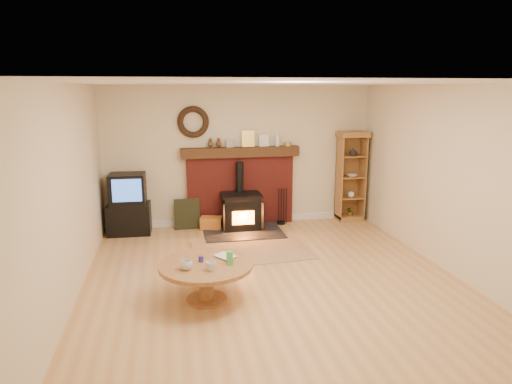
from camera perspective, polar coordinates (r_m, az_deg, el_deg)
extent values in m
plane|color=tan|center=(6.33, 2.01, -10.82)|extent=(5.50, 5.50, 0.00)
cube|color=beige|center=(8.59, -2.06, 4.52)|extent=(5.00, 0.02, 2.60)
cube|color=beige|center=(3.41, 12.76, -8.68)|extent=(5.00, 0.02, 2.60)
cube|color=beige|center=(5.90, -22.28, -0.24)|extent=(0.02, 5.50, 2.60)
cube|color=beige|center=(6.93, 22.69, 1.54)|extent=(0.02, 5.50, 2.60)
cube|color=white|center=(5.80, 2.22, 13.45)|extent=(5.00, 5.50, 0.02)
cube|color=white|center=(8.83, -1.98, -3.49)|extent=(5.00, 0.04, 0.12)
torus|color=black|center=(8.37, -7.86, 8.67)|extent=(0.57, 0.11, 0.57)
cube|color=maroon|center=(8.63, -1.95, 0.17)|extent=(2.00, 0.15, 1.30)
cube|color=#341D10|center=(8.47, -1.95, 5.01)|extent=(2.20, 0.22, 0.18)
cube|color=#999999|center=(8.43, -3.32, 6.06)|extent=(0.13, 0.05, 0.14)
cube|color=gold|center=(8.49, -0.99, 6.67)|extent=(0.24, 0.06, 0.30)
cube|color=white|center=(8.55, 1.00, 6.45)|extent=(0.18, 0.05, 0.22)
cylinder|color=white|center=(8.59, 2.67, 6.46)|extent=(0.08, 0.08, 0.22)
cylinder|color=gold|center=(8.65, 3.96, 5.99)|extent=(0.14, 0.14, 0.07)
cube|color=black|center=(8.24, -1.63, -5.01)|extent=(1.40, 1.00, 0.03)
cube|color=black|center=(8.34, -1.87, -2.52)|extent=(0.65, 0.47, 0.61)
cube|color=black|center=(8.26, -1.88, -0.35)|extent=(0.72, 0.51, 0.04)
cylinder|color=black|center=(8.34, -2.06, 1.88)|extent=(0.14, 0.14, 0.56)
cube|color=orange|center=(8.12, -1.59, -3.25)|extent=(0.39, 0.02, 0.24)
cube|color=black|center=(8.13, -3.74, -3.11)|extent=(0.16, 0.21, 0.49)
cube|color=black|center=(8.22, 0.40, -2.90)|extent=(0.16, 0.21, 0.49)
cube|color=brown|center=(7.36, -0.55, -7.29)|extent=(1.90, 1.37, 0.01)
cube|color=black|center=(8.45, -15.54, -3.22)|extent=(0.76, 0.54, 0.54)
cube|color=black|center=(8.33, -15.76, 0.38)|extent=(0.63, 0.53, 0.54)
cube|color=#2D5BB5|center=(8.06, -15.85, 0.17)|extent=(0.49, 0.03, 0.39)
cube|color=olive|center=(9.22, 11.54, -3.11)|extent=(0.50, 0.36, 0.10)
cube|color=olive|center=(9.20, 11.36, 1.95)|extent=(0.50, 0.02, 1.59)
cube|color=olive|center=(8.95, 10.35, 1.70)|extent=(0.02, 0.36, 1.59)
cube|color=olive|center=(9.14, 13.16, 1.80)|extent=(0.02, 0.36, 1.59)
cube|color=olive|center=(8.92, 12.01, 7.09)|extent=(0.56, 0.40, 0.10)
cube|color=olive|center=(9.12, 11.66, -0.66)|extent=(0.46, 0.32, 0.02)
cube|color=olive|center=(9.04, 11.77, 1.86)|extent=(0.46, 0.32, 0.02)
cube|color=olive|center=(8.97, 11.89, 4.43)|extent=(0.46, 0.32, 0.02)
imported|color=white|center=(8.91, 12.04, 4.94)|extent=(0.15, 0.15, 0.16)
imported|color=white|center=(8.99, 11.90, 2.02)|extent=(0.20, 0.20, 0.05)
sphere|color=white|center=(9.06, 11.80, -0.30)|extent=(0.12, 0.12, 0.12)
imported|color=green|center=(9.14, 11.70, -2.31)|extent=(0.17, 0.15, 0.19)
cube|color=gold|center=(8.43, -5.61, -3.91)|extent=(0.43, 0.33, 0.24)
cube|color=black|center=(8.50, -8.61, -2.73)|extent=(0.47, 0.13, 0.56)
cylinder|color=black|center=(8.77, 3.13, -3.89)|extent=(0.16, 0.16, 0.04)
cylinder|color=black|center=(8.67, 2.84, -1.82)|extent=(0.02, 0.02, 0.70)
cylinder|color=black|center=(8.68, 3.16, -1.80)|extent=(0.02, 0.02, 0.70)
cylinder|color=black|center=(8.70, 3.48, -1.78)|extent=(0.02, 0.02, 0.70)
cylinder|color=black|center=(8.71, 3.80, -1.77)|extent=(0.02, 0.02, 0.70)
cylinder|color=brown|center=(5.77, -6.18, -13.16)|extent=(0.50, 0.50, 0.03)
cylinder|color=brown|center=(5.68, -6.23, -11.22)|extent=(0.18, 0.18, 0.41)
cylinder|color=brown|center=(5.59, -6.29, -9.08)|extent=(1.14, 1.14, 0.05)
imported|color=white|center=(5.41, -8.76, -9.01)|extent=(0.14, 0.14, 0.11)
imported|color=white|center=(5.35, -5.69, -9.20)|extent=(0.11, 0.11, 0.11)
imported|color=#4C331E|center=(5.68, -4.56, -8.27)|extent=(0.19, 0.25, 0.02)
cylinder|color=navy|center=(5.62, -6.89, -8.31)|extent=(0.06, 0.06, 0.07)
cube|color=green|center=(5.50, -3.31, -8.21)|extent=(0.07, 0.07, 0.16)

